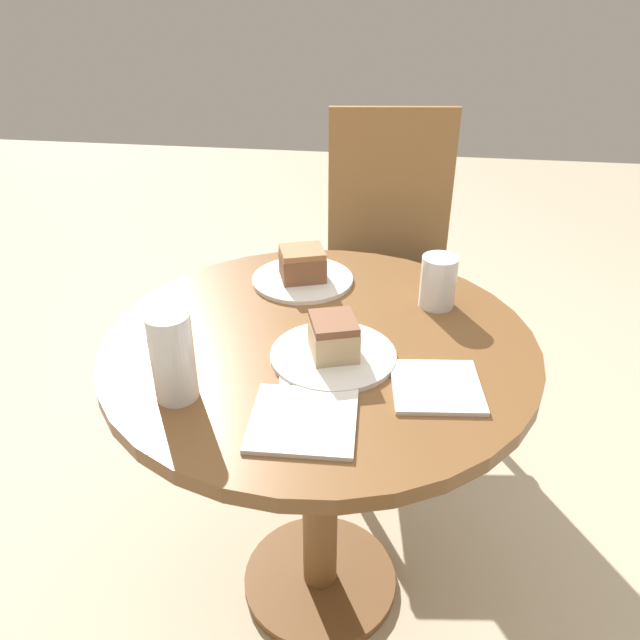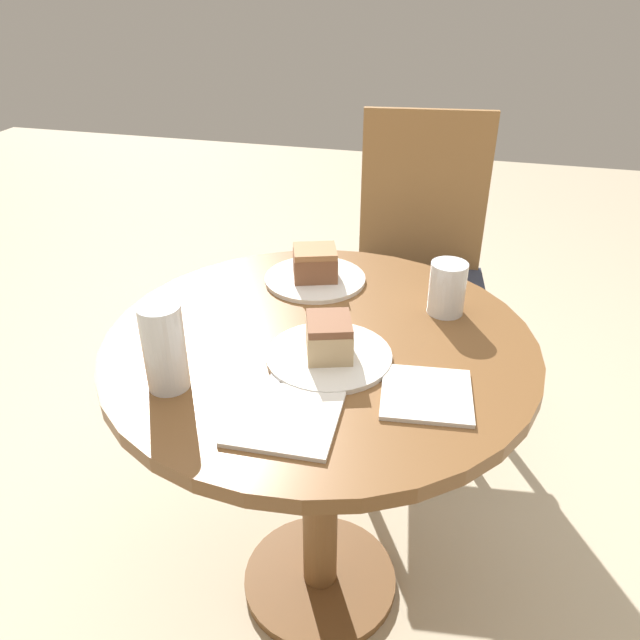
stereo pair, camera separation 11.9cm
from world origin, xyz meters
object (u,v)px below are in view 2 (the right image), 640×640
glass_lemonade (447,291)px  glass_water (165,350)px  chair (419,273)px  plate_far (315,279)px  plate_near (329,356)px  cake_slice_far (315,263)px  cake_slice_near (329,337)px

glass_lemonade → glass_water: 0.58m
chair → glass_water: size_ratio=6.24×
plate_far → glass_lemonade: 0.31m
plate_far → glass_water: 0.48m
chair → plate_near: 0.90m
cake_slice_far → chair: bearing=71.6°
plate_near → cake_slice_far: size_ratio=1.96×
plate_far → cake_slice_near: size_ratio=2.07×
cake_slice_near → plate_far: bearing=109.7°
plate_far → cake_slice_near: (0.11, -0.30, 0.04)m
plate_near → plate_far: (-0.11, 0.30, 0.00)m
cake_slice_near → cake_slice_far: 0.32m
plate_far → glass_lemonade: (0.30, -0.07, 0.04)m
plate_near → glass_lemonade: bearing=50.1°
chair → glass_water: 1.11m
plate_far → cake_slice_far: cake_slice_far is taller
cake_slice_far → plate_near: bearing=-70.3°
chair → glass_lemonade: chair is taller
chair → plate_far: size_ratio=4.27×
chair → glass_lemonade: bearing=-87.3°
cake_slice_near → glass_lemonade: (0.19, 0.23, 0.00)m
plate_far → glass_water: glass_water is taller
plate_near → plate_far: same height
cake_slice_far → glass_water: bearing=-107.0°
glass_water → plate_near: bearing=31.8°
plate_near → cake_slice_near: size_ratio=2.10×
chair → cake_slice_far: (-0.19, -0.57, 0.27)m
plate_far → cake_slice_far: (-0.00, 0.00, 0.04)m
plate_far → cake_slice_near: cake_slice_near is taller
plate_far → glass_water: (-0.14, -0.45, 0.07)m
plate_near → chair: bearing=84.7°
glass_water → cake_slice_near: bearing=31.8°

